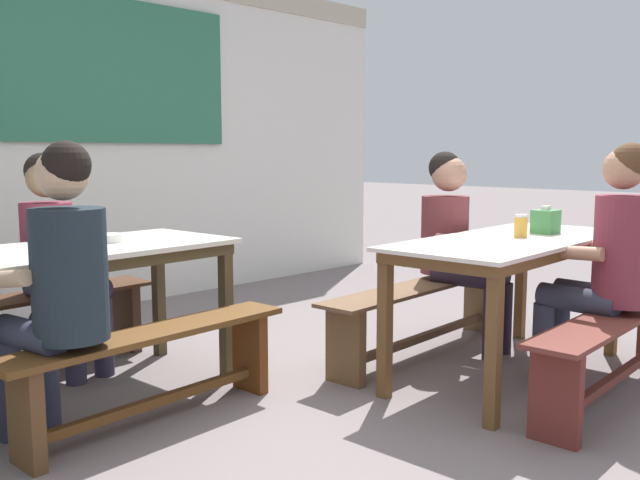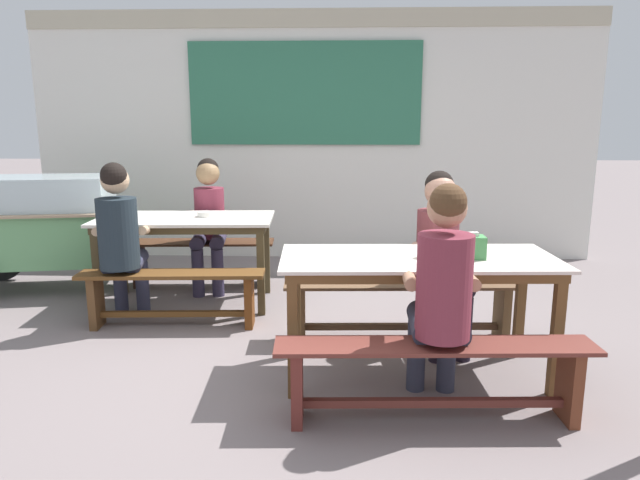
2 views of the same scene
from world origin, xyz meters
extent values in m
plane|color=slate|center=(0.00, 0.00, 0.00)|extent=(40.00, 40.00, 0.00)
cube|color=silver|center=(0.00, 2.97, 1.30)|extent=(6.44, 0.12, 2.60)
cube|color=#2F6E52|center=(-0.09, 2.88, 1.89)|extent=(2.61, 0.03, 1.13)
cube|color=#B5AD95|center=(0.00, 2.99, 2.70)|extent=(6.44, 0.20, 0.20)
cube|color=silver|center=(-1.02, 1.10, 0.77)|extent=(1.55, 0.84, 0.03)
cube|color=#463A22|center=(-1.02, 1.10, 0.72)|extent=(1.46, 0.77, 0.06)
cube|color=#463A22|center=(-0.37, 1.45, 0.35)|extent=(0.06, 0.06, 0.69)
cube|color=#463A22|center=(-0.33, 0.83, 0.35)|extent=(0.06, 0.06, 0.69)
cube|color=#463A22|center=(-1.71, 1.37, 0.35)|extent=(0.06, 0.06, 0.69)
cube|color=#463A22|center=(-1.67, 0.75, 0.35)|extent=(0.06, 0.06, 0.69)
cube|color=silver|center=(0.81, -0.28, 0.77)|extent=(1.73, 0.81, 0.02)
cube|color=brown|center=(0.81, -0.28, 0.73)|extent=(1.65, 0.74, 0.06)
cube|color=brown|center=(1.57, 0.06, 0.35)|extent=(0.06, 0.06, 0.70)
cube|color=brown|center=(1.60, -0.54, 0.35)|extent=(0.06, 0.06, 0.70)
cube|color=brown|center=(0.03, -0.01, 0.35)|extent=(0.06, 0.06, 0.70)
cube|color=brown|center=(0.06, -0.62, 0.35)|extent=(0.06, 0.06, 0.70)
cube|color=#462918|center=(-1.05, 1.68, 0.43)|extent=(1.46, 0.40, 0.02)
cube|color=#412B1D|center=(-0.45, 1.72, 0.21)|extent=(0.08, 0.27, 0.42)
cube|color=#3E251C|center=(-1.65, 1.64, 0.21)|extent=(0.08, 0.27, 0.42)
cube|color=#462918|center=(-1.05, 1.68, 0.11)|extent=(1.16, 0.11, 0.04)
cube|color=brown|center=(-0.98, 0.52, 0.43)|extent=(1.45, 0.33, 0.03)
cube|color=#623213|center=(-0.39, 0.55, 0.21)|extent=(0.07, 0.21, 0.41)
cube|color=brown|center=(-1.58, 0.48, 0.21)|extent=(0.07, 0.21, 0.41)
cube|color=brown|center=(-0.98, 0.52, 0.10)|extent=(1.16, 0.11, 0.04)
cube|color=brown|center=(0.79, 0.30, 0.43)|extent=(1.74, 0.36, 0.02)
cube|color=brown|center=(1.53, 0.34, 0.21)|extent=(0.07, 0.24, 0.42)
cube|color=brown|center=(0.04, 0.27, 0.21)|extent=(0.07, 0.24, 0.42)
cube|color=brown|center=(0.79, 0.30, 0.11)|extent=(1.44, 0.11, 0.04)
cube|color=brown|center=(0.84, -0.86, 0.43)|extent=(1.72, 0.34, 0.02)
cube|color=brown|center=(1.58, -0.83, 0.21)|extent=(0.07, 0.22, 0.42)
cube|color=maroon|center=(0.11, -0.90, 0.21)|extent=(0.07, 0.22, 0.42)
cube|color=brown|center=(0.84, -0.86, 0.11)|extent=(1.43, 0.11, 0.04)
cube|color=#609D64|center=(-2.47, 1.49, 0.51)|extent=(1.43, 0.93, 0.49)
cube|color=silver|center=(-2.47, 1.49, 0.92)|extent=(1.28, 0.84, 0.33)
cube|color=#A0866A|center=(-2.47, 1.49, 0.77)|extent=(1.52, 1.03, 0.02)
cylinder|color=#333333|center=(-1.88, 1.60, 0.13)|extent=(0.05, 0.05, 0.27)
cylinder|color=#3F3F3F|center=(-1.64, 1.64, 0.66)|extent=(0.16, 0.70, 0.04)
cylinder|color=#261D2B|center=(0.99, -0.06, 0.22)|extent=(0.11, 0.11, 0.44)
cylinder|color=#261D2B|center=(1.17, -0.04, 0.22)|extent=(0.11, 0.11, 0.44)
cylinder|color=#261D2B|center=(0.96, 0.12, 0.49)|extent=(0.19, 0.42, 0.13)
cylinder|color=#261D2B|center=(1.14, 0.14, 0.49)|extent=(0.19, 0.42, 0.13)
cylinder|color=brown|center=(1.03, 0.31, 0.73)|extent=(0.30, 0.30, 0.49)
sphere|color=tan|center=(1.03, 0.29, 1.12)|extent=(0.22, 0.22, 0.22)
sphere|color=black|center=(1.03, 0.32, 1.16)|extent=(0.20, 0.20, 0.20)
cylinder|color=tan|center=(0.89, 0.11, 0.71)|extent=(0.11, 0.31, 0.09)
cylinder|color=tan|center=(1.22, 0.16, 0.71)|extent=(0.11, 0.31, 0.08)
cylinder|color=#342E46|center=(-0.98, 1.31, 0.22)|extent=(0.11, 0.11, 0.44)
cylinder|color=#342E46|center=(-0.81, 1.33, 0.22)|extent=(0.11, 0.11, 0.44)
cylinder|color=#342E46|center=(-1.01, 1.49, 0.49)|extent=(0.18, 0.42, 0.13)
cylinder|color=#342E46|center=(-0.83, 1.52, 0.49)|extent=(0.18, 0.42, 0.13)
cylinder|color=maroon|center=(-0.94, 1.69, 0.72)|extent=(0.29, 0.29, 0.48)
sphere|color=#95714C|center=(-0.94, 1.67, 1.11)|extent=(0.22, 0.22, 0.22)
sphere|color=black|center=(-0.94, 1.70, 1.15)|extent=(0.21, 0.21, 0.21)
cylinder|color=#95714C|center=(-1.08, 1.49, 0.71)|extent=(0.11, 0.31, 0.10)
cylinder|color=#95714C|center=(-0.76, 1.53, 0.71)|extent=(0.11, 0.31, 0.10)
cylinder|color=#343648|center=(0.98, -0.50, 0.22)|extent=(0.11, 0.11, 0.44)
cylinder|color=#343648|center=(0.80, -0.49, 0.22)|extent=(0.11, 0.11, 0.44)
cylinder|color=#343648|center=(0.97, -0.68, 0.49)|extent=(0.14, 0.41, 0.13)
cylinder|color=#343648|center=(0.79, -0.67, 0.49)|extent=(0.14, 0.41, 0.13)
cylinder|color=maroon|center=(0.87, -0.86, 0.76)|extent=(0.29, 0.29, 0.55)
sphere|color=tan|center=(0.87, -0.84, 1.17)|extent=(0.20, 0.20, 0.20)
sphere|color=#4C331E|center=(0.87, -0.87, 1.20)|extent=(0.19, 0.19, 0.19)
cylinder|color=tan|center=(1.04, -0.68, 0.75)|extent=(0.08, 0.31, 0.09)
cylinder|color=tan|center=(0.72, -0.67, 0.75)|extent=(0.08, 0.30, 0.08)
cylinder|color=#32344B|center=(-1.34, 0.85, 0.22)|extent=(0.11, 0.11, 0.44)
cylinder|color=#32344B|center=(-1.52, 0.82, 0.22)|extent=(0.11, 0.11, 0.44)
cylinder|color=#32344B|center=(-1.31, 0.68, 0.49)|extent=(0.19, 0.40, 0.13)
cylinder|color=#32344B|center=(-1.49, 0.65, 0.49)|extent=(0.19, 0.40, 0.13)
cylinder|color=#1D272F|center=(-1.37, 0.49, 0.75)|extent=(0.30, 0.30, 0.54)
sphere|color=tan|center=(-1.38, 0.51, 1.16)|extent=(0.21, 0.21, 0.21)
sphere|color=black|center=(-1.37, 0.49, 1.20)|extent=(0.20, 0.20, 0.20)
cylinder|color=tan|center=(-1.23, 0.70, 0.74)|extent=(0.12, 0.31, 0.11)
cylinder|color=tan|center=(-1.57, 0.64, 0.74)|extent=(0.12, 0.31, 0.11)
cube|color=#3F8849|center=(1.14, -0.31, 0.85)|extent=(0.14, 0.13, 0.14)
cube|color=white|center=(1.14, -0.31, 0.93)|extent=(0.06, 0.04, 0.02)
cylinder|color=gold|center=(0.88, -0.29, 0.83)|extent=(0.07, 0.07, 0.11)
cylinder|color=white|center=(0.88, -0.29, 0.90)|extent=(0.07, 0.07, 0.02)
cylinder|color=silver|center=(-0.85, 1.14, 0.80)|extent=(0.14, 0.14, 0.04)
camera|label=1|loc=(-2.61, -2.16, 1.24)|focal=38.39mm
camera|label=2|loc=(0.35, -3.73, 1.61)|focal=32.12mm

